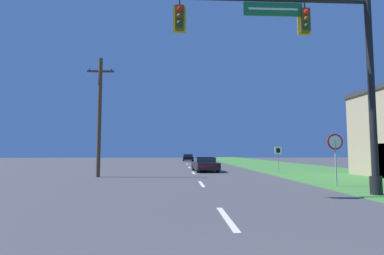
# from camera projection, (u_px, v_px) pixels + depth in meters

# --- Properties ---
(grass_verge_right) EXTENTS (10.00, 110.00, 0.04)m
(grass_verge_right) POSITION_uv_depth(u_px,v_px,m) (287.00, 167.00, 32.00)
(grass_verge_right) COLOR #428438
(grass_verge_right) RESTS_ON ground
(road_center_line) EXTENTS (0.16, 34.80, 0.01)m
(road_center_line) POSITION_uv_depth(u_px,v_px,m) (193.00, 173.00, 23.53)
(road_center_line) COLOR silver
(road_center_line) RESTS_ON ground
(signal_mast) EXTENTS (8.96, 0.47, 8.57)m
(signal_mast) POSITION_uv_depth(u_px,v_px,m) (320.00, 62.00, 11.81)
(signal_mast) COLOR black
(signal_mast) RESTS_ON grass_verge_right
(car_ahead) EXTENTS (2.13, 4.52, 1.19)m
(car_ahead) POSITION_uv_depth(u_px,v_px,m) (205.00, 164.00, 25.49)
(car_ahead) COLOR black
(car_ahead) RESTS_ON ground
(far_car) EXTENTS (1.82, 4.30, 1.19)m
(far_car) POSITION_uv_depth(u_px,v_px,m) (188.00, 158.00, 53.24)
(far_car) COLOR black
(far_car) RESTS_ON ground
(stop_sign) EXTENTS (0.76, 0.07, 2.50)m
(stop_sign) POSITION_uv_depth(u_px,v_px,m) (335.00, 148.00, 14.37)
(stop_sign) COLOR gray
(stop_sign) RESTS_ON grass_verge_right
(route_sign_post) EXTENTS (0.55, 0.06, 2.03)m
(route_sign_post) POSITION_uv_depth(u_px,v_px,m) (278.00, 154.00, 23.14)
(route_sign_post) COLOR gray
(route_sign_post) RESTS_ON grass_verge_right
(utility_pole_near) EXTENTS (1.80, 0.26, 8.06)m
(utility_pole_near) POSITION_uv_depth(u_px,v_px,m) (99.00, 115.00, 20.21)
(utility_pole_near) COLOR #4C3823
(utility_pole_near) RESTS_ON ground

